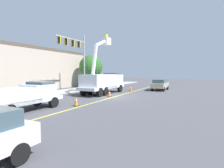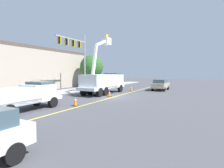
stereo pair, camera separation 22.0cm
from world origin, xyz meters
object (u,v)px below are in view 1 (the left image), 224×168
traffic_cone_mid_front (76,101)px  traffic_signal_mast (76,50)px  traffic_cone_mid_rear (109,94)px  passing_minivan (160,84)px  traffic_cone_trailing (131,88)px  utility_bucket_truck (104,81)px  service_pickup_truck (25,96)px

traffic_cone_mid_front → traffic_signal_mast: size_ratio=0.09×
traffic_cone_mid_front → traffic_cone_mid_rear: 6.44m
traffic_signal_mast → traffic_cone_mid_rear: bearing=-103.6°
passing_minivan → traffic_cone_mid_rear: 10.77m
passing_minivan → traffic_cone_trailing: bearing=144.8°
traffic_cone_mid_front → traffic_signal_mast: 13.25m
passing_minivan → traffic_cone_trailing: (-4.06, 2.87, -0.57)m
utility_bucket_truck → passing_minivan: utility_bucket_truck is taller
utility_bucket_truck → service_pickup_truck: (-11.66, -2.08, -0.51)m
service_pickup_truck → traffic_cone_mid_front: service_pickup_truck is taller
traffic_cone_mid_front → traffic_cone_trailing: (12.82, 2.31, 0.01)m
passing_minivan → traffic_signal_mast: size_ratio=0.59×
utility_bucket_truck → traffic_cone_mid_rear: size_ratio=12.23×
passing_minivan → traffic_cone_mid_front: bearing=178.1°
traffic_cone_mid_rear → traffic_signal_mast: traffic_signal_mast is taller
passing_minivan → traffic_signal_mast: (-8.77, 9.41, 5.01)m
traffic_cone_mid_rear → traffic_cone_mid_front: bearing=-168.2°
service_pickup_truck → traffic_cone_trailing: bearing=2.5°
utility_bucket_truck → traffic_signal_mast: (-0.06, 5.16, 4.36)m
service_pickup_truck → traffic_cone_mid_rear: (9.79, -0.29, -0.78)m
service_pickup_truck → passing_minivan: 20.49m
passing_minivan → traffic_cone_mid_front: size_ratio=6.24×
utility_bucket_truck → traffic_cone_mid_front: size_ratio=10.49×
traffic_cone_trailing → traffic_signal_mast: 9.80m
utility_bucket_truck → traffic_cone_mid_rear: 3.29m
traffic_cone_mid_rear → traffic_cone_trailing: traffic_cone_trailing is taller
passing_minivan → traffic_cone_mid_front: passing_minivan is taller
utility_bucket_truck → passing_minivan: (8.71, -4.25, -0.66)m
traffic_cone_mid_front → service_pickup_truck: bearing=155.2°
service_pickup_truck → traffic_signal_mast: bearing=32.0°
traffic_signal_mast → traffic_cone_trailing: bearing=-54.3°
utility_bucket_truck → service_pickup_truck: utility_bucket_truck is taller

